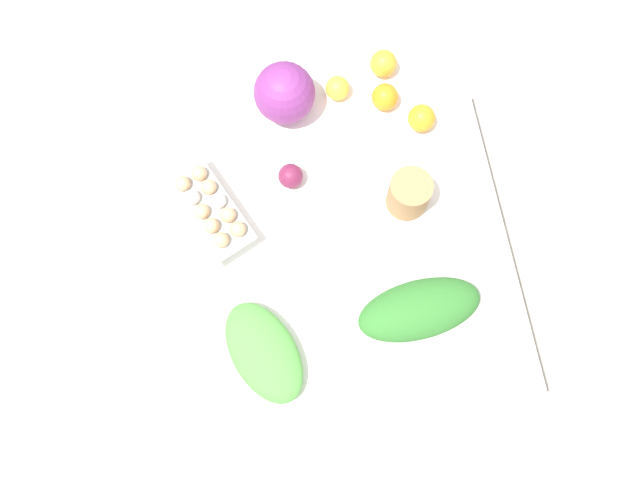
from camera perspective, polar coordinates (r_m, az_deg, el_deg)
ground_plane at (r=2.50m, az=0.00°, el=-5.46°), size 8.00×8.00×0.00m
dining_table at (r=1.85m, az=0.00°, el=-1.08°), size 1.28×1.05×0.78m
cabbage_purple at (r=1.85m, az=-3.27°, el=13.27°), size 0.18×0.18×0.18m
egg_carton at (r=1.76m, az=-9.87°, el=2.72°), size 0.32×0.24×0.09m
paper_bag at (r=1.75m, az=8.14°, el=4.18°), size 0.12×0.12×0.12m
greens_bunch_beet_tops at (r=1.68m, az=9.07°, el=-6.29°), size 0.19×0.35×0.10m
greens_bunch_chard at (r=1.66m, az=-5.15°, el=-10.17°), size 0.33×0.26×0.07m
beet_root at (r=1.79m, az=-2.70°, el=5.87°), size 0.07×0.07×0.07m
orange_0 at (r=1.90m, az=5.96°, el=12.87°), size 0.08×0.08×0.08m
orange_1 at (r=1.88m, az=9.26°, el=10.94°), size 0.08×0.08×0.08m
orange_2 at (r=1.96m, az=5.82°, el=15.76°), size 0.08×0.08×0.08m
orange_3 at (r=1.91m, az=1.60°, el=13.71°), size 0.07×0.07×0.07m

